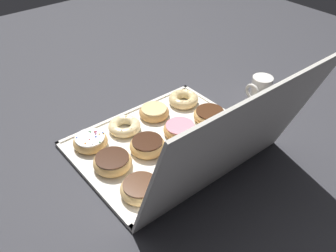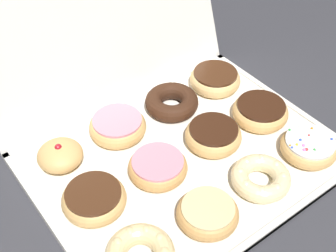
% 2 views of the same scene
% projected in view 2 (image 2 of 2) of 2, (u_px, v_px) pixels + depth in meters
% --- Properties ---
extents(ground_plane, '(3.00, 3.00, 0.00)m').
position_uv_depth(ground_plane, '(186.00, 161.00, 0.90)').
color(ground_plane, '#333338').
extents(donut_box, '(0.57, 0.44, 0.01)m').
position_uv_depth(donut_box, '(186.00, 159.00, 0.90)').
color(donut_box, silver).
rests_on(donut_box, ground).
extents(box_lid_open, '(0.57, 0.15, 0.39)m').
position_uv_depth(box_lid_open, '(99.00, 11.00, 0.94)').
color(box_lid_open, silver).
rests_on(box_lid_open, ground).
extents(glazed_ring_donut_1, '(0.11, 0.11, 0.04)m').
position_uv_depth(glazed_ring_donut_1, '(208.00, 213.00, 0.78)').
color(glazed_ring_donut_1, tan).
rests_on(glazed_ring_donut_1, donut_box).
extents(cruller_donut_2, '(0.11, 0.11, 0.03)m').
position_uv_depth(cruller_donut_2, '(261.00, 178.00, 0.84)').
color(cruller_donut_2, beige).
rests_on(cruller_donut_2, donut_box).
extents(sprinkle_donut_3, '(0.11, 0.11, 0.04)m').
position_uv_depth(sprinkle_donut_3, '(309.00, 147.00, 0.89)').
color(sprinkle_donut_3, tan).
rests_on(sprinkle_donut_3, donut_box).
extents(chocolate_frosted_donut_4, '(0.11, 0.11, 0.04)m').
position_uv_depth(chocolate_frosted_donut_4, '(94.00, 199.00, 0.80)').
color(chocolate_frosted_donut_4, tan).
rests_on(chocolate_frosted_donut_4, donut_box).
extents(pink_frosted_donut_5, '(0.11, 0.11, 0.04)m').
position_uv_depth(pink_frosted_donut_5, '(159.00, 168.00, 0.85)').
color(pink_frosted_donut_5, tan).
rests_on(pink_frosted_donut_5, donut_box).
extents(chocolate_frosted_donut_6, '(0.11, 0.11, 0.04)m').
position_uv_depth(chocolate_frosted_donut_6, '(212.00, 134.00, 0.91)').
color(chocolate_frosted_donut_6, tan).
rests_on(chocolate_frosted_donut_6, donut_box).
extents(chocolate_frosted_donut_7, '(0.12, 0.12, 0.04)m').
position_uv_depth(chocolate_frosted_donut_7, '(260.00, 111.00, 0.97)').
color(chocolate_frosted_donut_7, tan).
rests_on(chocolate_frosted_donut_7, donut_box).
extents(jelly_filled_donut_8, '(0.09, 0.09, 0.05)m').
position_uv_depth(jelly_filled_donut_8, '(60.00, 155.00, 0.87)').
color(jelly_filled_donut_8, tan).
rests_on(jelly_filled_donut_8, donut_box).
extents(pink_frosted_donut_9, '(0.12, 0.12, 0.04)m').
position_uv_depth(pink_frosted_donut_9, '(118.00, 126.00, 0.93)').
color(pink_frosted_donut_9, tan).
rests_on(pink_frosted_donut_9, donut_box).
extents(chocolate_cake_ring_donut_10, '(0.12, 0.12, 0.04)m').
position_uv_depth(chocolate_cake_ring_donut_10, '(172.00, 102.00, 0.99)').
color(chocolate_cake_ring_donut_10, '#381E11').
rests_on(chocolate_cake_ring_donut_10, donut_box).
extents(chocolate_frosted_donut_11, '(0.12, 0.12, 0.04)m').
position_uv_depth(chocolate_frosted_donut_11, '(215.00, 79.00, 1.05)').
color(chocolate_frosted_donut_11, '#E5B770').
rests_on(chocolate_frosted_donut_11, donut_box).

